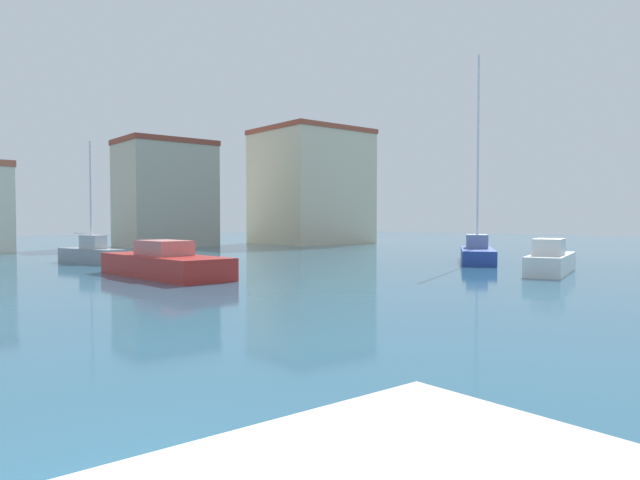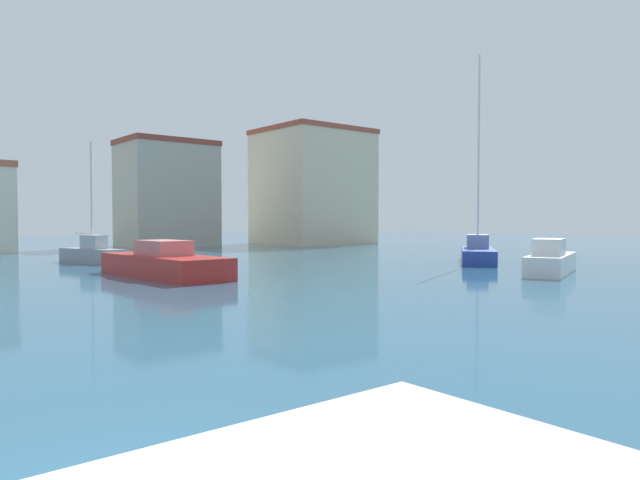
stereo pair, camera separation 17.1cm
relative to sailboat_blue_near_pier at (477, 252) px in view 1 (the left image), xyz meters
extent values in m
plane|color=#285670|center=(-12.84, 3.70, -0.64)|extent=(160.00, 160.00, 0.00)
cube|color=#233D93|center=(-0.09, -0.07, -0.22)|extent=(6.85, 5.85, 0.83)
cube|color=#6E7DB1|center=(0.40, 0.30, 0.60)|extent=(2.63, 2.42, 0.82)
cylinder|color=silver|center=(-0.09, -0.07, 5.96)|extent=(0.12, 0.12, 11.53)
cube|color=white|center=(-3.57, -6.67, -0.18)|extent=(6.14, 3.62, 0.91)
cube|color=silver|center=(-4.32, -6.96, 0.65)|extent=(2.26, 1.85, 0.76)
cube|color=#B22823|center=(-18.41, 3.57, -0.16)|extent=(2.94, 8.09, 0.96)
cube|color=#C4716E|center=(-18.41, 3.59, 0.66)|extent=(1.76, 2.75, 0.66)
cube|color=gray|center=(-18.23, 13.93, -0.21)|extent=(2.51, 5.17, 0.86)
cube|color=#ADB0B5|center=(-18.19, 13.76, 0.62)|extent=(1.20, 1.76, 0.80)
cylinder|color=silver|center=(-18.23, 13.93, 3.37)|extent=(0.12, 0.12, 6.29)
cylinder|color=silver|center=(-18.46, 14.80, 1.12)|extent=(0.52, 1.72, 0.08)
cube|color=#B2A893|center=(-5.31, 31.99, 4.23)|extent=(8.36, 6.41, 9.72)
cube|color=brown|center=(-5.31, 31.99, 9.34)|extent=(8.53, 6.53, 0.50)
cube|color=beige|center=(10.13, 28.67, 5.30)|extent=(10.44, 9.83, 11.87)
cube|color=#9E4733|center=(10.13, 28.67, 11.49)|extent=(10.65, 10.02, 0.50)
camera|label=1|loc=(-29.49, -20.79, 1.88)|focal=32.49mm
camera|label=2|loc=(-29.36, -20.90, 1.88)|focal=32.49mm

